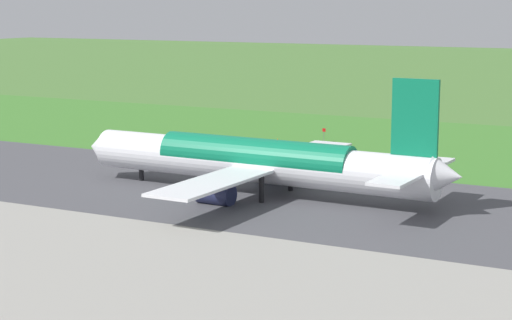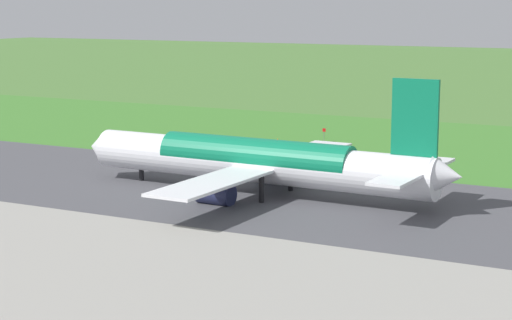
% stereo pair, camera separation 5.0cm
% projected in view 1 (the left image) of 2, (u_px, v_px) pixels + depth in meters
% --- Properties ---
extents(ground_plane, '(800.00, 800.00, 0.00)m').
position_uv_depth(ground_plane, '(291.00, 198.00, 113.37)').
color(ground_plane, '#477233').
extents(runway_asphalt, '(600.00, 37.46, 0.06)m').
position_uv_depth(runway_asphalt, '(291.00, 198.00, 113.36)').
color(runway_asphalt, '#47474C').
rests_on(runway_asphalt, ground).
extents(grass_verge_foreground, '(600.00, 80.00, 0.04)m').
position_uv_depth(grass_verge_foreground, '(396.00, 152.00, 148.78)').
color(grass_verge_foreground, '#3C782B').
rests_on(grass_verge_foreground, ground).
extents(airliner_main, '(54.05, 44.13, 15.88)m').
position_uv_depth(airliner_main, '(259.00, 161.00, 114.75)').
color(airliner_main, white).
rests_on(airliner_main, ground).
extents(no_stopping_sign, '(0.60, 0.10, 2.51)m').
position_uv_depth(no_stopping_sign, '(324.00, 134.00, 158.54)').
color(no_stopping_sign, slate).
rests_on(no_stopping_sign, ground).
extents(traffic_cone_orange, '(0.40, 0.40, 0.55)m').
position_uv_depth(traffic_cone_orange, '(277.00, 140.00, 159.96)').
color(traffic_cone_orange, orange).
rests_on(traffic_cone_orange, ground).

